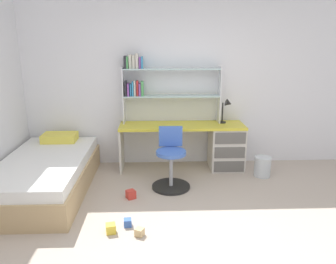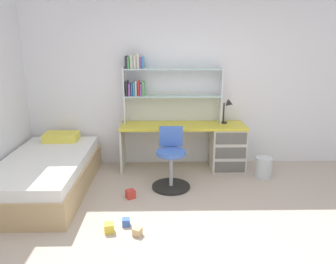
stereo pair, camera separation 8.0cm
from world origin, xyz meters
name	(u,v)px [view 1 (the left image)]	position (x,y,z in m)	size (l,w,h in m)	color
ground_plane	(202,247)	(0.00, 0.00, -0.01)	(5.94, 5.62, 0.02)	#B2A393
room_shell	(92,91)	(-1.22, 1.20, 1.35)	(5.94, 5.62, 2.71)	silver
desk	(214,144)	(0.46, 2.03, 0.40)	(1.90, 0.52, 0.71)	gold
bookshelf_hutch	(156,83)	(-0.43, 2.17, 1.33)	(1.49, 0.22, 1.05)	silver
desk_lamp	(227,107)	(0.65, 2.09, 0.96)	(0.20, 0.17, 0.38)	black
swivel_chair	(171,164)	(-0.24, 1.36, 0.33)	(0.52, 0.52, 0.82)	black
bed_platform	(46,174)	(-1.91, 1.29, 0.23)	(1.08, 2.02, 0.58)	tan
waste_bin	(262,167)	(1.12, 1.67, 0.15)	(0.24, 0.24, 0.30)	silver
toy_block_blue_0	(128,223)	(-0.76, 0.38, 0.04)	(0.08, 0.08, 0.08)	#3860B7
toy_block_red_1	(131,194)	(-0.77, 1.03, 0.05)	(0.11, 0.11, 0.11)	red
toy_block_yellow_2	(111,228)	(-0.92, 0.26, 0.05)	(0.10, 0.10, 0.10)	gold
toy_block_natural_3	(139,232)	(-0.62, 0.20, 0.04)	(0.08, 0.08, 0.08)	tan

